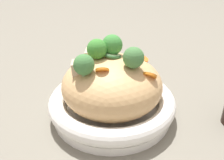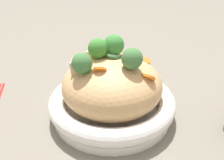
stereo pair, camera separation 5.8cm
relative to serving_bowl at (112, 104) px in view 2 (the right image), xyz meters
The scene contains 7 objects.
ground_plane 0.03m from the serving_bowl, ahead, with size 3.00×3.00×0.00m, color slate.
serving_bowl is the anchor object (origin of this frame).
noodle_heap 0.05m from the serving_bowl, 157.21° to the right, with size 0.23×0.23×0.13m.
broccoli_florets 0.13m from the serving_bowl, 133.60° to the right, with size 0.15×0.14×0.07m.
carrot_coins 0.11m from the serving_bowl, ahead, with size 0.12×0.15×0.04m.
zucchini_slices 0.12m from the serving_bowl, 135.42° to the left, with size 0.07×0.06×0.03m.
chicken_chunks 0.12m from the serving_bowl, 157.10° to the right, with size 0.04×0.10×0.03m.
Camera 2 is at (0.26, -0.44, 0.38)m, focal length 42.02 mm.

